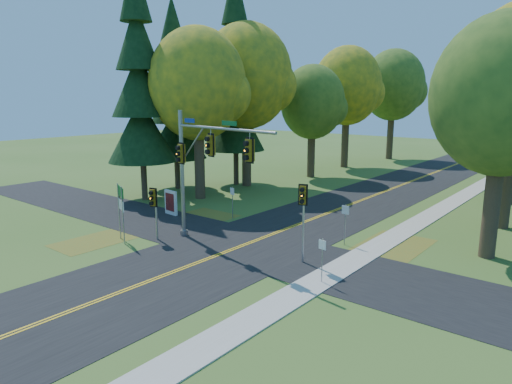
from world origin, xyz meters
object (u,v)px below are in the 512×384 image
Objects in this scene: east_signal_pole at (303,204)px; route_sign_cluster at (121,202)px; traffic_mast at (201,160)px; info_kiosk at (171,203)px.

east_signal_pole is 11.09m from route_sign_cluster.
east_signal_pole is at bearing 18.15° from traffic_mast.
east_signal_pole is 2.32× the size of info_kiosk.
east_signal_pole reaches higher than info_kiosk.
traffic_mast is 2.00× the size of east_signal_pole.
info_kiosk is at bearing 137.25° from route_sign_cluster.
info_kiosk is (-2.59, 6.01, -1.52)m from route_sign_cluster.
traffic_mast is 5.49m from route_sign_cluster.
info_kiosk is (-13.06, 2.42, -2.29)m from east_signal_pole.
route_sign_cluster reaches higher than info_kiosk.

